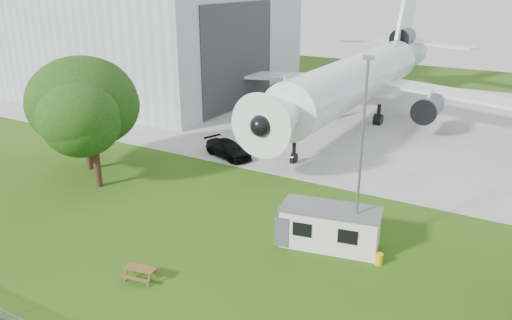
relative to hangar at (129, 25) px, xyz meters
The scene contains 10 objects.
ground 53.16m from the hangar, 43.47° to the right, with size 160.00×160.00×0.00m, color #3A6517.
concrete_apron 39.17m from the hangar, ahead, with size 120.00×46.00×0.03m, color #B7B7B2.
hangar is the anchor object (origin of this frame).
airliner 36.21m from the hangar, ahead, with size 46.36×47.73×17.69m.
site_cabin 54.30m from the hangar, 33.87° to the right, with size 6.95×3.85×2.62m.
picnic_west 54.33m from the hangar, 46.54° to the right, with size 1.80×1.50×0.76m, color brown, non-canonical shape.
lamp_mast 55.06m from the hangar, 32.84° to the right, with size 0.16×0.16×12.00m, color slate.
tree_west_big 35.07m from the hangar, 53.26° to the right, with size 9.19×9.19×10.62m.
tree_west_small 39.27m from the hangar, 51.06° to the right, with size 7.14×7.14×8.99m.
car_apron_van 36.52m from the hangar, 32.68° to the right, with size 2.19×5.38×1.56m, color black.
Camera 1 is at (16.64, -20.49, 16.10)m, focal length 35.00 mm.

